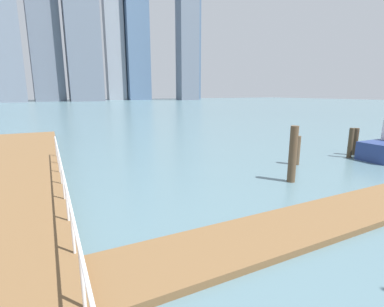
{
  "coord_description": "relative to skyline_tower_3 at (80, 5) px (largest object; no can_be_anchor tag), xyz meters",
  "views": [
    {
      "loc": [
        -3.39,
        2.58,
        3.75
      ],
      "look_at": [
        0.97,
        11.18,
        1.66
      ],
      "focal_mm": 26.58,
      "sensor_mm": 36.0,
      "label": 1
    }
  ],
  "objects": [
    {
      "name": "skyline_tower_6",
      "position": [
        46.95,
        -5.01,
        -6.01
      ],
      "size": [
        9.56,
        7.53,
        65.86
      ],
      "primitive_type": "cube",
      "rotation": [
        0.0,
        0.0,
        -0.03
      ],
      "color": "slate",
      "rests_on": "ground_plane"
    },
    {
      "name": "ground_plane",
      "position": [
        -12.85,
        -117.21,
        -38.94
      ],
      "size": [
        300.0,
        300.0,
        0.0
      ],
      "primitive_type": "plane",
      "color": "slate"
    },
    {
      "name": "skyline_tower_5",
      "position": [
        26.27,
        11.54,
        2.05
      ],
      "size": [
        11.2,
        12.75,
        81.98
      ],
      "primitive_type": "cube",
      "rotation": [
        0.0,
        0.0,
        0.01
      ],
      "color": "slate",
      "rests_on": "ground_plane"
    },
    {
      "name": "skyline_tower_7",
      "position": [
        58.05,
        12.76,
        -1.29
      ],
      "size": [
        8.61,
        7.77,
        75.31
      ],
      "primitive_type": "cube",
      "rotation": [
        0.0,
        0.0,
        -0.05
      ],
      "color": "slate",
      "rests_on": "ground_plane"
    },
    {
      "name": "dock_piling_2",
      "position": [
        -0.71,
        -124.33,
        -38.07
      ],
      "size": [
        0.27,
        0.27,
        1.74
      ],
      "primitive_type": "cylinder",
      "color": "#473826",
      "rests_on": "ground_plane"
    },
    {
      "name": "floating_dock",
      "position": [
        -8.97,
        -129.44,
        -38.85
      ],
      "size": [
        14.74,
        2.0,
        0.18
      ],
      "primitive_type": "cube",
      "color": "brown",
      "rests_on": "ground_plane"
    },
    {
      "name": "boardwalk_railing",
      "position": [
        -16.0,
        -130.4,
        -37.7
      ],
      "size": [
        0.06,
        24.68,
        1.08
      ],
      "color": "white",
      "rests_on": "boardwalk"
    },
    {
      "name": "skyline_tower_4",
      "position": [
        16.18,
        13.51,
        -13.47
      ],
      "size": [
        9.23,
        9.64,
        50.95
      ],
      "primitive_type": "cube",
      "rotation": [
        0.0,
        0.0,
        -0.06
      ],
      "color": "#8C939E",
      "rests_on": "ground_plane"
    },
    {
      "name": "dock_piling_4",
      "position": [
        -4.73,
        -124.11,
        -38.18
      ],
      "size": [
        0.33,
        0.33,
        1.53
      ],
      "primitive_type": "cylinder",
      "color": "brown",
      "rests_on": "ground_plane"
    },
    {
      "name": "dock_piling_3",
      "position": [
        0.2,
        -124.01,
        -38.12
      ],
      "size": [
        0.32,
        0.32,
        1.65
      ],
      "primitive_type": "cylinder",
      "color": "#473826",
      "rests_on": "ground_plane"
    },
    {
      "name": "skyline_tower_3",
      "position": [
        0.0,
        0.0,
        0.0
      ],
      "size": [
        13.85,
        14.14,
        77.88
      ],
      "primitive_type": "cube",
      "rotation": [
        0.0,
        0.0,
        -0.02
      ],
      "color": "slate",
      "rests_on": "ground_plane"
    },
    {
      "name": "dock_piling_1",
      "position": [
        -7.21,
        -126.18,
        -37.74
      ],
      "size": [
        0.33,
        0.33,
        2.4
      ],
      "primitive_type": "cylinder",
      "color": "brown",
      "rests_on": "ground_plane"
    },
    {
      "name": "skyline_tower_2",
      "position": [
        -14.29,
        2.09,
        -1.41
      ],
      "size": [
        12.35,
        7.21,
        75.06
      ],
      "primitive_type": "cube",
      "rotation": [
        0.0,
        0.0,
        0.08
      ],
      "color": "slate",
      "rests_on": "ground_plane"
    }
  ]
}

